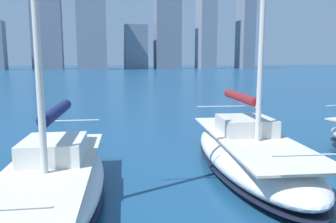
# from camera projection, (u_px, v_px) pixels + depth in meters

# --- Properties ---
(city_skyline) EXTENTS (169.74, 26.67, 49.77)m
(city_skyline) POSITION_uv_depth(u_px,v_px,m) (101.00, 31.00, 155.86)
(city_skyline) COLOR gray
(city_skyline) RESTS_ON ground
(sailboat_maroon) EXTENTS (4.07, 8.77, 12.52)m
(sailboat_maroon) POSITION_uv_depth(u_px,v_px,m) (249.00, 150.00, 10.92)
(sailboat_maroon) COLOR white
(sailboat_maroon) RESTS_ON ground
(sailboat_navy) EXTENTS (3.38, 7.95, 10.21)m
(sailboat_navy) POSITION_uv_depth(u_px,v_px,m) (52.00, 182.00, 8.13)
(sailboat_navy) COLOR white
(sailboat_navy) RESTS_ON ground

